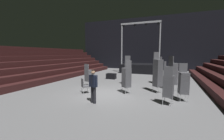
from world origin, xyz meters
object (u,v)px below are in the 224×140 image
man_with_tie (93,84)px  chair_stack_mid_right (184,83)px  chair_stack_front_left (158,70)px  chair_stack_aisle_left (128,70)px  equipment_road_case (111,76)px  chair_stack_rear_left (158,73)px  loose_chair_near_man (84,85)px  chair_stack_mid_centre (88,75)px  chair_stack_front_right (173,73)px  chair_stack_mid_left (168,86)px  chair_stack_rear_right (167,70)px  stage_riser (142,67)px  chair_stack_rear_centre (127,77)px

man_with_tie → chair_stack_mid_right: (4.16, 2.01, 0.04)m
chair_stack_front_left → chair_stack_aisle_left: 2.51m
chair_stack_aisle_left → equipment_road_case: 3.17m
chair_stack_rear_left → chair_stack_front_left: bearing=-134.8°
chair_stack_front_left → loose_chair_near_man: 6.18m
chair_stack_mid_centre → loose_chair_near_man: 1.93m
man_with_tie → chair_stack_front_right: chair_stack_front_right is taller
chair_stack_front_left → chair_stack_mid_left: (0.87, -4.93, -0.17)m
chair_stack_rear_right → loose_chair_near_man: bearing=-9.1°
stage_riser → chair_stack_rear_right: stage_riser is taller
chair_stack_front_left → chair_stack_rear_right: (0.59, 2.82, -0.25)m
chair_stack_mid_right → chair_stack_aisle_left: bearing=-50.4°
chair_stack_mid_centre → chair_stack_rear_left: 4.96m
stage_riser → chair_stack_front_left: size_ratio=2.78×
chair_stack_front_right → chair_stack_mid_right: bearing=-28.4°
chair_stack_mid_centre → chair_stack_rear_centre: 3.29m
chair_stack_front_right → loose_chair_near_man: bearing=-102.0°
loose_chair_near_man → chair_stack_rear_left: bearing=66.7°
chair_stack_mid_centre → equipment_road_case: chair_stack_mid_centre is taller
chair_stack_rear_left → man_with_tie: bearing=0.6°
chair_stack_rear_left → chair_stack_rear_right: bearing=-142.8°
chair_stack_front_left → equipment_road_case: 4.57m
chair_stack_rear_right → loose_chair_near_man: chair_stack_rear_right is taller
chair_stack_front_left → chair_stack_mid_right: chair_stack_front_left is taller
chair_stack_rear_right → chair_stack_aisle_left: bearing=-11.5°
chair_stack_mid_left → chair_stack_rear_right: chair_stack_mid_left is taller
man_with_tie → chair_stack_mid_left: chair_stack_mid_left is taller
stage_riser → chair_stack_aisle_left: bearing=-86.8°
man_with_tie → chair_stack_mid_centre: (-2.17, 3.09, -0.09)m
chair_stack_front_right → chair_stack_front_left: bearing=168.8°
stage_riser → chair_stack_aisle_left: stage_riser is taller
chair_stack_mid_right → equipment_road_case: (-6.01, 4.78, -0.72)m
stage_riser → equipment_road_case: bearing=-106.8°
man_with_tie → chair_stack_rear_centre: bearing=-89.8°
chair_stack_front_right → equipment_road_case: (-5.51, 2.60, -0.89)m
chair_stack_mid_left → chair_stack_rear_centre: chair_stack_rear_centre is taller
equipment_road_case → loose_chair_near_man: 5.46m
stage_riser → chair_stack_mid_centre: (-2.13, -9.73, 0.20)m
stage_riser → chair_stack_rear_right: size_ratio=3.61×
chair_stack_front_left → chair_stack_front_right: 2.16m
chair_stack_front_left → chair_stack_mid_centre: 5.60m
chair_stack_mid_centre → chair_stack_mid_right: bearing=4.9°
man_with_tie → loose_chair_near_man: (-1.40, 1.36, -0.42)m
stage_riser → chair_stack_mid_right: size_ratio=3.15×
chair_stack_mid_left → chair_stack_aisle_left: 4.73m
chair_stack_mid_left → chair_stack_rear_centre: (-2.42, 1.18, 0.08)m
chair_stack_front_left → chair_stack_aisle_left: bearing=135.3°
stage_riser → chair_stack_rear_centre: 10.57m
chair_stack_front_left → chair_stack_rear_left: bearing=-161.6°
chair_stack_rear_right → chair_stack_rear_centre: chair_stack_rear_centre is taller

